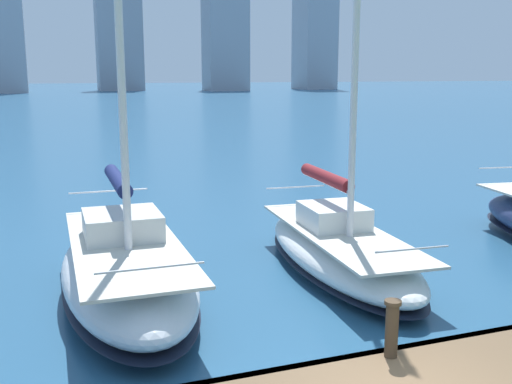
# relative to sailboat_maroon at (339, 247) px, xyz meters

# --- Properties ---
(city_skyline) EXTENTS (164.16, 21.99, 45.23)m
(city_skyline) POSITION_rel_sailboat_maroon_xyz_m (1.96, -151.97, 17.69)
(city_skyline) COLOR #9EA3AD
(city_skyline) RESTS_ON ground
(sailboat_maroon) EXTENTS (2.93, 7.47, 10.72)m
(sailboat_maroon) POSITION_rel_sailboat_maroon_xyz_m (0.00, 0.00, 0.00)
(sailboat_maroon) COLOR white
(sailboat_maroon) RESTS_ON ground
(sailboat_navy) EXTENTS (2.82, 7.40, 13.32)m
(sailboat_navy) POSITION_rel_sailboat_maroon_xyz_m (5.25, 0.23, 0.14)
(sailboat_navy) COLOR silver
(sailboat_navy) RESTS_ON ground
(mooring_post) EXTENTS (0.26, 0.26, 0.91)m
(mooring_post) POSITION_rel_sailboat_maroon_xyz_m (1.97, 5.42, 0.43)
(mooring_post) COLOR #423323
(mooring_post) RESTS_ON dock_pier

